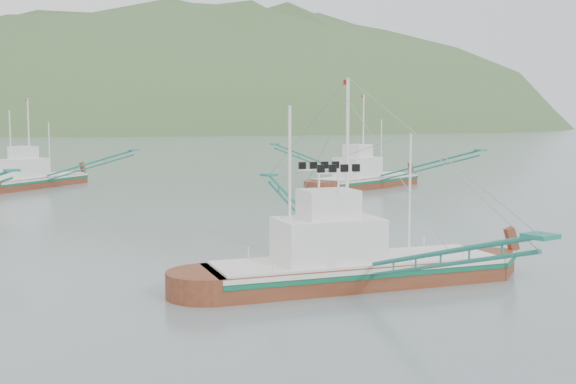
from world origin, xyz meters
TOP-DOWN VIEW (x-y plane):
  - ground at (0.00, 0.00)m, footprint 1200.00×1200.00m
  - main_boat at (-2.34, -2.44)m, footprint 13.49×23.22m
  - bg_boat_right at (27.25, 31.82)m, footprint 14.82×25.47m
  - bg_boat_far at (-1.66, 51.73)m, footprint 18.32×22.21m
  - headland_right at (240.00, 430.00)m, footprint 684.00×432.00m

SIDE VIEW (x-z plane):
  - ground at x=0.00m, z-range 0.00..0.00m
  - headland_right at x=240.00m, z-range -153.00..153.00m
  - main_boat at x=-2.34m, z-range -3.00..6.56m
  - bg_boat_right at x=27.25m, z-range -3.32..7.18m
  - bg_boat_far at x=-1.66m, z-range -2.89..7.17m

